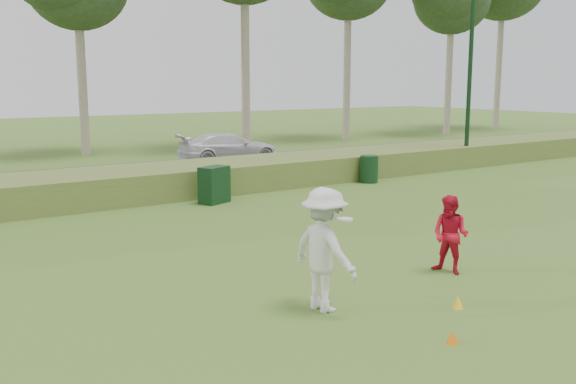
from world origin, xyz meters
TOP-DOWN VIEW (x-y plane):
  - ground at (0.00, 0.00)m, footprint 120.00×120.00m
  - reed_strip at (0.00, 12.00)m, footprint 80.00×3.00m
  - park_road at (0.00, 17.00)m, footprint 80.00×6.00m
  - lamp_post at (14.00, 11.00)m, footprint 0.70×0.70m
  - player_white at (-1.55, 0.72)m, footprint 0.97×1.36m
  - player_red at (1.65, 0.95)m, footprint 0.74×0.86m
  - cone_orange at (-0.89, -1.36)m, footprint 0.18×0.18m
  - cone_yellow at (0.28, -0.44)m, footprint 0.19×0.19m
  - utility_cabinet at (1.32, 9.82)m, footprint 1.03×0.84m
  - trash_bin at (7.77, 10.15)m, footprint 0.69×0.69m
  - car_right at (6.28, 17.75)m, footprint 4.72×2.51m

SIDE VIEW (x-z plane):
  - ground at x=0.00m, z-range 0.00..0.00m
  - park_road at x=0.00m, z-range 0.00..0.06m
  - cone_orange at x=-0.89m, z-range 0.00..0.20m
  - cone_yellow at x=0.28m, z-range 0.00..0.20m
  - reed_strip at x=0.00m, z-range 0.00..0.90m
  - trash_bin at x=7.77m, z-range 0.00..0.98m
  - utility_cabinet at x=1.32m, z-range 0.00..1.10m
  - car_right at x=6.28m, z-range 0.06..1.36m
  - player_red at x=1.65m, z-range 0.00..1.50m
  - player_white at x=-1.55m, z-range 0.00..1.99m
  - lamp_post at x=14.00m, z-range 1.51..9.68m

